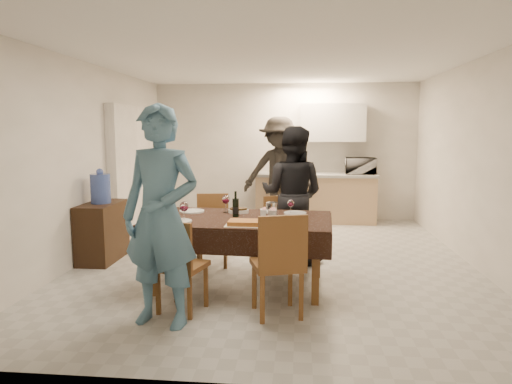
# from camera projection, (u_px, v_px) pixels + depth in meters

# --- Properties ---
(floor) EXTENTS (5.00, 6.00, 0.02)m
(floor) POSITION_uv_depth(u_px,v_px,m) (275.00, 260.00, 6.04)
(floor) COLOR #ABABA6
(floor) RESTS_ON ground
(ceiling) EXTENTS (5.00, 6.00, 0.02)m
(ceiling) POSITION_uv_depth(u_px,v_px,m) (277.00, 59.00, 5.69)
(ceiling) COLOR white
(ceiling) RESTS_ON wall_back
(wall_back) EXTENTS (5.00, 0.02, 2.60)m
(wall_back) POSITION_uv_depth(u_px,v_px,m) (284.00, 152.00, 8.83)
(wall_back) COLOR silver
(wall_back) RESTS_ON floor
(wall_front) EXTENTS (5.00, 0.02, 2.60)m
(wall_front) POSITION_uv_depth(u_px,v_px,m) (251.00, 195.00, 2.91)
(wall_front) COLOR silver
(wall_front) RESTS_ON floor
(wall_left) EXTENTS (0.02, 6.00, 2.60)m
(wall_left) POSITION_uv_depth(u_px,v_px,m) (90.00, 161.00, 6.11)
(wall_left) COLOR silver
(wall_left) RESTS_ON floor
(wall_right) EXTENTS (0.02, 6.00, 2.60)m
(wall_right) POSITION_uv_depth(u_px,v_px,m) (478.00, 164.00, 5.63)
(wall_right) COLOR silver
(wall_right) RESTS_ON floor
(stub_partition) EXTENTS (0.15, 1.40, 2.10)m
(stub_partition) POSITION_uv_depth(u_px,v_px,m) (129.00, 172.00, 7.32)
(stub_partition) COLOR white
(stub_partition) RESTS_ON floor
(kitchen_base_cabinet) EXTENTS (2.20, 0.60, 0.86)m
(kitchen_base_cabinet) POSITION_uv_depth(u_px,v_px,m) (315.00, 199.00, 8.57)
(kitchen_base_cabinet) COLOR tan
(kitchen_base_cabinet) RESTS_ON floor
(kitchen_worktop) EXTENTS (2.24, 0.64, 0.05)m
(kitchen_worktop) POSITION_uv_depth(u_px,v_px,m) (316.00, 175.00, 8.51)
(kitchen_worktop) COLOR #9A9A96
(kitchen_worktop) RESTS_ON kitchen_base_cabinet
(upper_cabinet) EXTENTS (1.20, 0.34, 0.70)m
(upper_cabinet) POSITION_uv_depth(u_px,v_px,m) (332.00, 123.00, 8.49)
(upper_cabinet) COLOR silver
(upper_cabinet) RESTS_ON wall_back
(dining_table) EXTENTS (2.02, 1.25, 0.77)m
(dining_table) POSITION_uv_depth(u_px,v_px,m) (240.00, 221.00, 4.96)
(dining_table) COLOR black
(dining_table) RESTS_ON floor
(chair_near_left) EXTENTS (0.50, 0.50, 0.49)m
(chair_near_left) POSITION_uv_depth(u_px,v_px,m) (179.00, 257.00, 4.21)
(chair_near_left) COLOR brown
(chair_near_left) RESTS_ON floor
(chair_near_right) EXTENTS (0.55, 0.56, 0.53)m
(chair_near_right) POSITION_uv_depth(u_px,v_px,m) (277.00, 255.00, 4.11)
(chair_near_right) COLOR brown
(chair_near_right) RESTS_ON floor
(chair_far_left) EXTENTS (0.46, 0.46, 0.49)m
(chair_far_left) POSITION_uv_depth(u_px,v_px,m) (211.00, 224.00, 5.69)
(chair_far_left) COLOR brown
(chair_far_left) RESTS_ON floor
(chair_far_right) EXTENTS (0.53, 0.54, 0.48)m
(chair_far_right) POSITION_uv_depth(u_px,v_px,m) (283.00, 226.00, 5.60)
(chair_far_right) COLOR brown
(chair_far_right) RESTS_ON floor
(console) EXTENTS (0.41, 0.83, 0.77)m
(console) POSITION_uv_depth(u_px,v_px,m) (102.00, 232.00, 6.02)
(console) COLOR black
(console) RESTS_ON floor
(water_jug) EXTENTS (0.25, 0.25, 0.38)m
(water_jug) POSITION_uv_depth(u_px,v_px,m) (100.00, 189.00, 5.94)
(water_jug) COLOR #445FB5
(water_jug) RESTS_ON console
(wine_bottle) EXTENTS (0.07, 0.07, 0.28)m
(wine_bottle) POSITION_uv_depth(u_px,v_px,m) (236.00, 204.00, 4.99)
(wine_bottle) COLOR black
(wine_bottle) RESTS_ON dining_table
(water_pitcher) EXTENTS (0.12, 0.12, 0.18)m
(water_pitcher) POSITION_uv_depth(u_px,v_px,m) (271.00, 211.00, 4.86)
(water_pitcher) COLOR white
(water_pitcher) RESTS_ON dining_table
(savoury_tart) EXTENTS (0.38, 0.28, 0.05)m
(savoury_tart) POSITION_uv_depth(u_px,v_px,m) (244.00, 223.00, 4.57)
(savoury_tart) COLOR #C27C39
(savoury_tart) RESTS_ON dining_table
(salad_bowl) EXTENTS (0.18, 0.18, 0.07)m
(salad_bowl) POSITION_uv_depth(u_px,v_px,m) (268.00, 212.00, 5.10)
(salad_bowl) COLOR silver
(salad_bowl) RESTS_ON dining_table
(mushroom_dish) EXTENTS (0.22, 0.22, 0.04)m
(mushroom_dish) POSITION_uv_depth(u_px,v_px,m) (238.00, 211.00, 5.24)
(mushroom_dish) COLOR silver
(mushroom_dish) RESTS_ON dining_table
(wine_glass_a) EXTENTS (0.09, 0.09, 0.21)m
(wine_glass_a) POSITION_uv_depth(u_px,v_px,m) (184.00, 211.00, 4.75)
(wine_glass_a) COLOR white
(wine_glass_a) RESTS_ON dining_table
(wine_glass_b) EXTENTS (0.08, 0.08, 0.17)m
(wine_glass_b) POSITION_uv_depth(u_px,v_px,m) (291.00, 207.00, 5.14)
(wine_glass_b) COLOR white
(wine_glass_b) RESTS_ON dining_table
(wine_glass_c) EXTENTS (0.09, 0.09, 0.20)m
(wine_glass_c) POSITION_uv_depth(u_px,v_px,m) (226.00, 204.00, 5.26)
(wine_glass_c) COLOR white
(wine_glass_c) RESTS_ON dining_table
(plate_near_left) EXTENTS (0.28, 0.28, 0.02)m
(plate_near_left) POSITION_uv_depth(u_px,v_px,m) (178.00, 221.00, 4.72)
(plate_near_left) COLOR silver
(plate_near_left) RESTS_ON dining_table
(plate_near_right) EXTENTS (0.25, 0.25, 0.01)m
(plate_near_right) POSITION_uv_depth(u_px,v_px,m) (294.00, 224.00, 4.61)
(plate_near_right) COLOR silver
(plate_near_right) RESTS_ON dining_table
(plate_far_left) EXTENTS (0.29, 0.29, 0.02)m
(plate_far_left) POSITION_uv_depth(u_px,v_px,m) (192.00, 211.00, 5.31)
(plate_far_left) COLOR silver
(plate_far_left) RESTS_ON dining_table
(plate_far_right) EXTENTS (0.26, 0.26, 0.01)m
(plate_far_right) POSITION_uv_depth(u_px,v_px,m) (295.00, 213.00, 5.20)
(plate_far_right) COLOR silver
(plate_far_right) RESTS_ON dining_table
(microwave) EXTENTS (0.54, 0.37, 0.30)m
(microwave) POSITION_uv_depth(u_px,v_px,m) (360.00, 166.00, 8.41)
(microwave) COLOR silver
(microwave) RESTS_ON kitchen_worktop
(person_near) EXTENTS (0.78, 0.59, 1.94)m
(person_near) POSITION_uv_depth(u_px,v_px,m) (161.00, 216.00, 3.95)
(person_near) COLOR teal
(person_near) RESTS_ON floor
(person_far) EXTENTS (1.01, 0.88, 1.76)m
(person_far) POSITION_uv_depth(u_px,v_px,m) (292.00, 195.00, 5.93)
(person_far) COLOR black
(person_far) RESTS_ON floor
(person_kitchen) EXTENTS (1.26, 0.72, 1.95)m
(person_kitchen) POSITION_uv_depth(u_px,v_px,m) (279.00, 172.00, 8.12)
(person_kitchen) COLOR black
(person_kitchen) RESTS_ON floor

